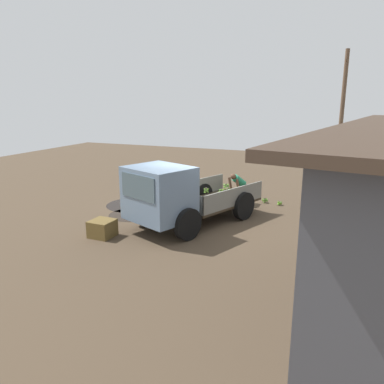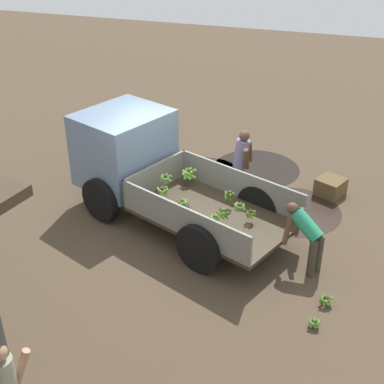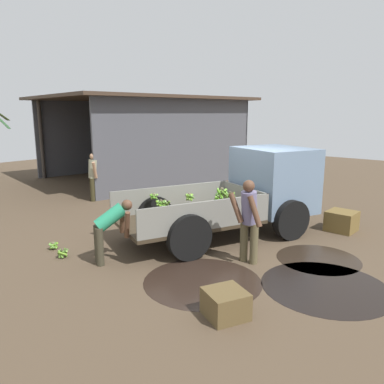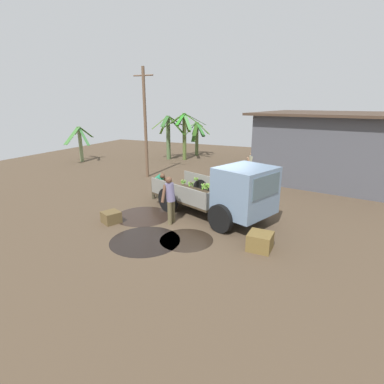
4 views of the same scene
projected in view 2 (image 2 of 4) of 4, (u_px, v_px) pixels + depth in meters
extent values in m
plane|color=#4E3D2D|center=(169.00, 219.00, 11.37)|extent=(36.00, 36.00, 0.00)
cylinder|color=black|center=(256.00, 168.00, 13.41)|extent=(2.16, 2.16, 0.01)
cylinder|color=black|center=(206.00, 172.00, 13.24)|extent=(1.66, 1.66, 0.01)
cylinder|color=black|center=(293.00, 211.00, 11.66)|extent=(2.09, 2.09, 0.01)
cube|color=#382C1E|center=(212.00, 216.00, 10.51)|extent=(3.55, 2.86, 0.08)
cube|color=gray|center=(182.00, 220.00, 9.74)|extent=(2.88, 1.20, 0.60)
cube|color=gray|center=(240.00, 184.00, 10.93)|extent=(2.88, 1.20, 0.60)
cube|color=gray|center=(156.00, 177.00, 11.19)|extent=(0.74, 1.73, 0.60)
cube|color=slate|center=(124.00, 147.00, 11.51)|extent=(2.12, 2.26, 1.59)
cube|color=#4C606B|center=(99.00, 125.00, 11.79)|extent=(0.57, 1.35, 0.70)
cylinder|color=black|center=(101.00, 200.00, 11.13)|extent=(0.96, 0.56, 0.94)
cylinder|color=black|center=(163.00, 168.00, 12.40)|extent=(0.96, 0.56, 0.94)
cylinder|color=black|center=(199.00, 248.00, 9.63)|extent=(0.96, 0.56, 0.94)
cylinder|color=black|center=(259.00, 206.00, 10.90)|extent=(0.96, 0.56, 0.94)
sphere|color=brown|center=(182.00, 201.00, 10.09)|extent=(0.08, 0.08, 0.08)
cylinder|color=#587E2D|center=(184.00, 205.00, 10.08)|extent=(0.15, 0.15, 0.15)
cylinder|color=olive|center=(185.00, 204.00, 10.11)|extent=(0.05, 0.16, 0.16)
cylinder|color=#6AAA2B|center=(184.00, 203.00, 10.15)|extent=(0.14, 0.13, 0.17)
cylinder|color=#61963C|center=(184.00, 201.00, 10.17)|extent=(0.18, 0.05, 0.13)
cylinder|color=#78B237|center=(181.00, 203.00, 10.17)|extent=(0.14, 0.14, 0.17)
cylinder|color=#568122|center=(180.00, 203.00, 10.15)|extent=(0.06, 0.15, 0.17)
cylinder|color=#4D7422|center=(179.00, 204.00, 10.10)|extent=(0.16, 0.16, 0.14)
cylinder|color=#437224|center=(182.00, 205.00, 10.09)|extent=(0.14, 0.06, 0.17)
sphere|color=#453E2D|center=(229.00, 192.00, 10.54)|extent=(0.09, 0.09, 0.09)
cylinder|color=#5F8B3A|center=(226.00, 195.00, 10.57)|extent=(0.10, 0.18, 0.15)
cylinder|color=#407518|center=(229.00, 197.00, 10.54)|extent=(0.15, 0.05, 0.18)
cylinder|color=#558022|center=(231.00, 197.00, 10.56)|extent=(0.08, 0.15, 0.18)
cylinder|color=#46841D|center=(231.00, 195.00, 10.60)|extent=(0.15, 0.13, 0.17)
cylinder|color=#538129|center=(228.00, 194.00, 10.62)|extent=(0.16, 0.13, 0.17)
sphere|color=#47402E|center=(240.00, 205.00, 9.87)|extent=(0.07, 0.07, 0.07)
cylinder|color=#48742B|center=(238.00, 209.00, 9.84)|extent=(0.18, 0.07, 0.12)
cylinder|color=#669240|center=(241.00, 209.00, 9.83)|extent=(0.16, 0.14, 0.12)
cylinder|color=#6BA824|center=(243.00, 208.00, 9.87)|extent=(0.06, 0.17, 0.13)
cylinder|color=#659A3F|center=(242.00, 207.00, 9.92)|extent=(0.13, 0.13, 0.16)
cylinder|color=#5B992E|center=(241.00, 206.00, 9.94)|extent=(0.16, 0.06, 0.15)
cylinder|color=#5E9331|center=(238.00, 205.00, 9.95)|extent=(0.16, 0.14, 0.13)
cylinder|color=#6DA649|center=(236.00, 206.00, 9.91)|extent=(0.06, 0.18, 0.12)
cylinder|color=olive|center=(236.00, 207.00, 9.87)|extent=(0.14, 0.17, 0.12)
sphere|color=#403929|center=(165.00, 176.00, 10.87)|extent=(0.08, 0.08, 0.08)
cylinder|color=olive|center=(162.00, 178.00, 10.90)|extent=(0.07, 0.19, 0.14)
cylinder|color=olive|center=(164.00, 180.00, 10.86)|extent=(0.17, 0.09, 0.16)
cylinder|color=#5CA92B|center=(167.00, 180.00, 10.83)|extent=(0.16, 0.16, 0.13)
cylinder|color=olive|center=(168.00, 179.00, 10.90)|extent=(0.09, 0.17, 0.17)
cylinder|color=#69A53E|center=(168.00, 177.00, 10.95)|extent=(0.19, 0.09, 0.12)
cylinder|color=#539024|center=(164.00, 176.00, 10.95)|extent=(0.17, 0.16, 0.12)
sphere|color=#48412F|center=(187.00, 173.00, 11.41)|extent=(0.08, 0.08, 0.08)
cylinder|color=#598924|center=(185.00, 176.00, 11.38)|extent=(0.18, 0.13, 0.11)
cylinder|color=#52742F|center=(188.00, 176.00, 11.37)|extent=(0.18, 0.13, 0.11)
cylinder|color=#6EA541|center=(190.00, 176.00, 11.43)|extent=(0.05, 0.16, 0.16)
cylinder|color=#4C772F|center=(189.00, 175.00, 11.48)|extent=(0.15, 0.11, 0.16)
cylinder|color=#4D7E24|center=(187.00, 174.00, 11.49)|extent=(0.17, 0.13, 0.14)
cylinder|color=#72AF37|center=(185.00, 176.00, 11.45)|extent=(0.07, 0.16, 0.16)
sphere|color=brown|center=(215.00, 216.00, 9.49)|extent=(0.07, 0.07, 0.07)
cylinder|color=#6AA03D|center=(213.00, 220.00, 9.47)|extent=(0.15, 0.09, 0.11)
cylinder|color=#5F962A|center=(216.00, 220.00, 9.48)|extent=(0.13, 0.13, 0.12)
cylinder|color=#4B8F1F|center=(218.00, 219.00, 9.51)|extent=(0.06, 0.15, 0.11)
cylinder|color=#5B8E31|center=(216.00, 218.00, 9.55)|extent=(0.14, 0.08, 0.13)
cylinder|color=#78A148|center=(214.00, 218.00, 9.56)|extent=(0.13, 0.12, 0.13)
cylinder|color=#70AB36|center=(212.00, 218.00, 9.53)|extent=(0.06, 0.15, 0.11)
sphere|color=brown|center=(223.00, 210.00, 9.86)|extent=(0.09, 0.09, 0.09)
cylinder|color=#579C1F|center=(225.00, 216.00, 9.87)|extent=(0.12, 0.17, 0.20)
cylinder|color=#64AB2C|center=(227.00, 213.00, 9.92)|extent=(0.15, 0.18, 0.18)
cylinder|color=#567833|center=(222.00, 212.00, 9.96)|extent=(0.18, 0.12, 0.19)
cylinder|color=#4C731C|center=(219.00, 214.00, 9.91)|extent=(0.08, 0.19, 0.18)
cylinder|color=#60983A|center=(221.00, 215.00, 9.84)|extent=(0.21, 0.09, 0.16)
sphere|color=#4D4532|center=(189.00, 170.00, 10.73)|extent=(0.09, 0.09, 0.09)
cylinder|color=#5B9529|center=(186.00, 174.00, 10.79)|extent=(0.07, 0.20, 0.21)
cylinder|color=#69B13D|center=(187.00, 175.00, 10.70)|extent=(0.23, 0.12, 0.18)
cylinder|color=#66983E|center=(191.00, 175.00, 10.69)|extent=(0.21, 0.17, 0.19)
cylinder|color=#57A020|center=(192.00, 175.00, 10.76)|extent=(0.06, 0.18, 0.23)
cylinder|color=olive|center=(192.00, 172.00, 10.83)|extent=(0.22, 0.11, 0.19)
cylinder|color=#6EB031|center=(188.00, 172.00, 10.83)|extent=(0.18, 0.17, 0.22)
sphere|color=#403A29|center=(251.00, 211.00, 10.13)|extent=(0.07, 0.07, 0.07)
cylinder|color=#49742E|center=(249.00, 213.00, 10.20)|extent=(0.12, 0.14, 0.13)
cylinder|color=#4A722E|center=(248.00, 214.00, 10.15)|extent=(0.09, 0.14, 0.13)
cylinder|color=#6FB024|center=(250.00, 215.00, 10.12)|extent=(0.13, 0.04, 0.14)
cylinder|color=#60972D|center=(253.00, 214.00, 10.11)|extent=(0.10, 0.16, 0.10)
cylinder|color=#4C741C|center=(254.00, 213.00, 10.16)|extent=(0.10, 0.15, 0.12)
cylinder|color=#75AD3D|center=(252.00, 212.00, 10.20)|extent=(0.16, 0.06, 0.12)
sphere|color=#48412F|center=(163.00, 188.00, 10.67)|extent=(0.09, 0.09, 0.09)
cylinder|color=#4F732B|center=(161.00, 192.00, 10.73)|extent=(0.05, 0.17, 0.19)
cylinder|color=#5E9A34|center=(160.00, 192.00, 10.66)|extent=(0.19, 0.17, 0.13)
cylinder|color=#699642|center=(163.00, 193.00, 10.64)|extent=(0.20, 0.10, 0.16)
cylinder|color=#66AA2A|center=(166.00, 193.00, 10.69)|extent=(0.07, 0.17, 0.19)
cylinder|color=#49891B|center=(166.00, 191.00, 10.74)|extent=(0.15, 0.14, 0.20)
cylinder|color=#6B9C3F|center=(163.00, 190.00, 10.77)|extent=(0.19, 0.11, 0.18)
cylinder|color=brown|center=(240.00, 180.00, 12.02)|extent=(0.16, 0.16, 0.81)
cylinder|color=brown|center=(237.00, 185.00, 11.83)|extent=(0.16, 0.16, 0.81)
cylinder|color=slate|center=(241.00, 154.00, 11.56)|extent=(0.37, 0.31, 0.66)
sphere|color=brown|center=(244.00, 136.00, 11.34)|extent=(0.23, 0.23, 0.23)
cylinder|color=brown|center=(250.00, 151.00, 11.70)|extent=(0.11, 0.33, 0.59)
cylinder|color=brown|center=(246.00, 159.00, 11.36)|extent=(0.11, 0.35, 0.59)
cylinder|color=#3A3627|center=(312.00, 258.00, 9.52)|extent=(0.20, 0.20, 0.75)
cylinder|color=#3A3627|center=(319.00, 253.00, 9.66)|extent=(0.20, 0.20, 0.75)
cylinder|color=#279065|center=(307.00, 226.00, 9.48)|extent=(0.70, 0.54, 0.55)
sphere|color=brown|center=(292.00, 208.00, 9.57)|extent=(0.21, 0.21, 0.21)
cylinder|color=brown|center=(287.00, 230.00, 9.59)|extent=(0.19, 0.24, 0.56)
cylinder|color=brown|center=(299.00, 222.00, 9.83)|extent=(0.20, 0.26, 0.56)
cylinder|color=gray|center=(4.00, 380.00, 6.29)|extent=(0.43, 0.43, 0.63)
cylinder|color=tan|center=(21.00, 369.00, 6.45)|extent=(0.30, 0.26, 0.58)
sphere|color=brown|center=(314.00, 321.00, 8.49)|extent=(0.07, 0.07, 0.07)
cylinder|color=#6D9E44|center=(318.00, 322.00, 8.52)|extent=(0.11, 0.15, 0.11)
cylinder|color=#74AF3E|center=(315.00, 322.00, 8.56)|extent=(0.15, 0.09, 0.13)
cylinder|color=#5A9526|center=(313.00, 321.00, 8.56)|extent=(0.15, 0.10, 0.13)
cylinder|color=#4C7E2B|center=(312.00, 322.00, 8.55)|extent=(0.09, 0.13, 0.14)
cylinder|color=#67AA24|center=(311.00, 323.00, 8.51)|extent=(0.09, 0.16, 0.11)
cylinder|color=#568231|center=(313.00, 325.00, 8.47)|extent=(0.16, 0.09, 0.10)
cylinder|color=olive|center=(315.00, 325.00, 8.48)|extent=(0.14, 0.11, 0.14)
cylinder|color=#5B8A2F|center=(317.00, 324.00, 8.49)|extent=(0.07, 0.15, 0.12)
sphere|color=#4B4330|center=(327.00, 298.00, 8.93)|extent=(0.08, 0.08, 0.08)
cylinder|color=olive|center=(323.00, 301.00, 8.94)|extent=(0.14, 0.17, 0.13)
cylinder|color=#43771F|center=(325.00, 302.00, 8.90)|extent=(0.19, 0.08, 0.12)
cylinder|color=#71A93A|center=(328.00, 303.00, 8.93)|extent=(0.14, 0.13, 0.17)
cylinder|color=#598D2C|center=(329.00, 301.00, 8.96)|extent=(0.07, 0.16, 0.16)
cylinder|color=#6BA02A|center=(329.00, 298.00, 9.00)|extent=(0.18, 0.13, 0.12)
cylinder|color=#4D772B|center=(325.00, 299.00, 9.01)|extent=(0.15, 0.10, 0.17)
cylinder|color=olive|center=(323.00, 298.00, 9.00)|extent=(0.11, 0.18, 0.13)
cube|color=brown|center=(330.00, 187.00, 12.18)|extent=(0.75, 0.75, 0.40)
cube|color=brown|center=(120.00, 156.00, 13.46)|extent=(0.69, 0.69, 0.50)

